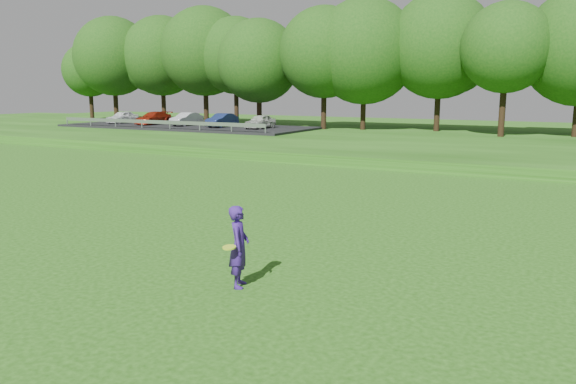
% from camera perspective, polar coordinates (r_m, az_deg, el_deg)
% --- Properties ---
extents(ground, '(140.00, 140.00, 0.00)m').
position_cam_1_polar(ground, '(13.14, -18.03, -8.37)').
color(ground, '#1A460D').
rests_on(ground, ground).
extents(berm, '(130.00, 30.00, 0.60)m').
position_cam_1_polar(berm, '(43.62, 16.25, 4.98)').
color(berm, '#1A460D').
rests_on(berm, ground).
extents(walking_path, '(130.00, 1.60, 0.04)m').
position_cam_1_polar(walking_path, '(30.19, 10.50, 2.44)').
color(walking_path, gray).
rests_on(walking_path, ground).
extents(treeline, '(104.00, 7.00, 15.00)m').
position_cam_1_polar(treeline, '(47.54, 17.82, 14.74)').
color(treeline, '#15430F').
rests_on(treeline, berm).
extents(parking_lot, '(24.00, 9.00, 1.38)m').
position_cam_1_polar(parking_lot, '(53.13, -10.54, 6.89)').
color(parking_lot, black).
rests_on(parking_lot, berm).
extents(woman, '(0.64, 0.88, 1.75)m').
position_cam_1_polar(woman, '(11.83, -5.00, -5.54)').
color(woman, '#381B79').
rests_on(woman, ground).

